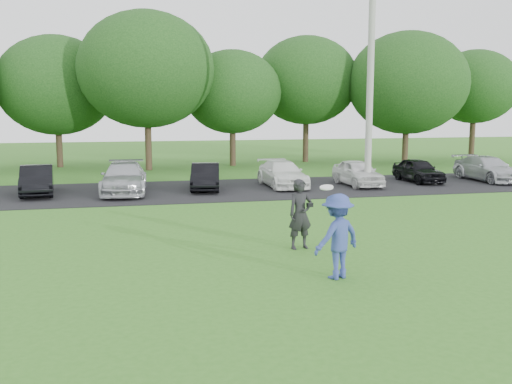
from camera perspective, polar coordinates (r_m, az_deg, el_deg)
ground at (r=11.46m, az=3.92°, el=-8.95°), size 100.00×100.00×0.00m
parking_lot at (r=23.93m, az=-5.04°, el=0.19°), size 32.00×6.50×0.03m
utility_pole at (r=24.65m, az=11.42°, el=13.01°), size 0.28×0.28×10.93m
frisbee_player at (r=11.59m, az=8.13°, el=-4.40°), size 1.28×1.03×1.91m
camera_bystander at (r=13.91m, az=4.46°, el=-2.22°), size 0.69×0.51×1.71m
parked_cars at (r=23.94m, az=-4.53°, el=1.62°), size 28.31×4.56×1.23m
tree_row at (r=33.60m, az=-4.85°, el=10.91°), size 42.39×9.85×8.64m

